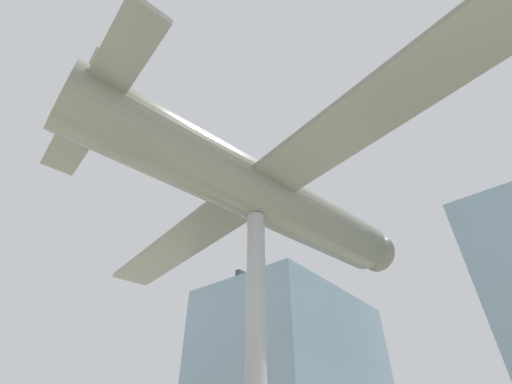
% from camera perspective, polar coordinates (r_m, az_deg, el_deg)
% --- Properties ---
extents(glass_pavilion_left, '(9.05, 13.52, 11.09)m').
position_cam_1_polar(glass_pavilion_left, '(27.67, 6.50, -28.06)').
color(glass_pavilion_left, '#7593A3').
rests_on(glass_pavilion_left, ground_plane).
extents(support_pylon_central, '(0.58, 0.58, 7.54)m').
position_cam_1_polar(support_pylon_central, '(10.10, -0.00, -22.44)').
color(support_pylon_central, '#999EA3').
rests_on(support_pylon_central, ground_plane).
extents(suspended_airplane, '(21.30, 14.62, 3.35)m').
position_cam_1_polar(suspended_airplane, '(12.28, 0.67, -0.30)').
color(suspended_airplane, slate).
rests_on(suspended_airplane, support_pylon_central).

